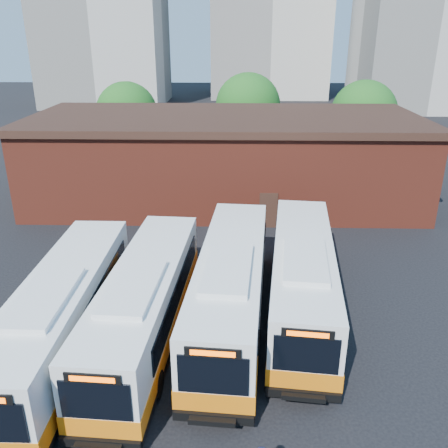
{
  "coord_description": "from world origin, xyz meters",
  "views": [
    {
      "loc": [
        0.85,
        -15.22,
        12.11
      ],
      "look_at": [
        0.25,
        7.7,
        2.77
      ],
      "focal_mm": 38.0,
      "sensor_mm": 36.0,
      "label": 1
    }
  ],
  "objects_px": {
    "bus_midwest": "(146,306)",
    "bus_mideast": "(231,290)",
    "bus_west": "(64,316)",
    "bus_east": "(302,280)"
  },
  "relations": [
    {
      "from": "bus_west",
      "to": "bus_mideast",
      "type": "height_order",
      "value": "bus_mideast"
    },
    {
      "from": "bus_midwest",
      "to": "bus_east",
      "type": "distance_m",
      "value": 7.15
    },
    {
      "from": "bus_east",
      "to": "bus_midwest",
      "type": "bearing_deg",
      "value": -154.57
    },
    {
      "from": "bus_mideast",
      "to": "bus_east",
      "type": "xyz_separation_m",
      "value": [
        3.23,
        1.0,
        -0.03
      ]
    },
    {
      "from": "bus_west",
      "to": "bus_mideast",
      "type": "relative_size",
      "value": 0.96
    },
    {
      "from": "bus_midwest",
      "to": "bus_east",
      "type": "relative_size",
      "value": 0.98
    },
    {
      "from": "bus_west",
      "to": "bus_mideast",
      "type": "bearing_deg",
      "value": 18.4
    },
    {
      "from": "bus_midwest",
      "to": "bus_mideast",
      "type": "height_order",
      "value": "bus_mideast"
    },
    {
      "from": "bus_midwest",
      "to": "bus_east",
      "type": "xyz_separation_m",
      "value": [
        6.75,
        2.36,
        0.03
      ]
    },
    {
      "from": "bus_midwest",
      "to": "bus_mideast",
      "type": "bearing_deg",
      "value": 24.65
    }
  ]
}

